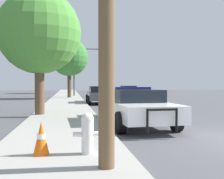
# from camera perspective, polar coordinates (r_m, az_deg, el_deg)

# --- Properties ---
(sidewalk_left) EXTENTS (3.00, 110.00, 0.13)m
(sidewalk_left) POSITION_cam_1_polar(r_m,az_deg,el_deg) (7.13, -10.48, -11.06)
(sidewalk_left) COLOR #A3A099
(sidewalk_left) RESTS_ON ground_plane
(police_car) EXTENTS (2.32, 5.40, 1.44)m
(police_car) POSITION_cam_1_polar(r_m,az_deg,el_deg) (10.65, 4.60, -3.27)
(police_car) COLOR white
(police_car) RESTS_ON ground_plane
(fire_hydrant) EXTENTS (0.60, 0.26, 0.85)m
(fire_hydrant) POSITION_cam_1_polar(r_m,az_deg,el_deg) (5.87, -4.99, -8.60)
(fire_hydrant) COLOR white
(fire_hydrant) RESTS_ON sidewalk_left
(traffic_light) EXTENTS (3.76, 0.35, 5.60)m
(traffic_light) POSITION_cam_1_polar(r_m,az_deg,el_deg) (33.09, -5.27, 5.60)
(traffic_light) COLOR #424247
(traffic_light) RESTS_ON sidewalk_left
(car_background_midblock) EXTENTS (1.94, 3.92, 1.35)m
(car_background_midblock) POSITION_cam_1_polar(r_m,az_deg,el_deg) (21.40, -2.60, -1.01)
(car_background_midblock) COLOR #474C51
(car_background_midblock) RESTS_ON ground_plane
(car_background_oncoming) EXTENTS (1.88, 4.67, 1.28)m
(car_background_oncoming) POSITION_cam_1_polar(r_m,az_deg,el_deg) (32.53, 3.41, -0.26)
(car_background_oncoming) COLOR black
(car_background_oncoming) RESTS_ON ground_plane
(car_background_distant) EXTENTS (2.19, 4.74, 1.42)m
(car_background_distant) POSITION_cam_1_polar(r_m,az_deg,el_deg) (41.88, -1.37, 0.19)
(car_background_distant) COLOR black
(car_background_distant) RESTS_ON ground_plane
(tree_sidewalk_far) EXTENTS (3.68, 3.68, 6.88)m
(tree_sidewalk_far) POSITION_cam_1_polar(r_m,az_deg,el_deg) (43.84, -8.45, 5.96)
(tree_sidewalk_far) COLOR brown
(tree_sidewalk_far) RESTS_ON sidewalk_left
(tree_sidewalk_near) EXTENTS (3.88, 3.88, 5.76)m
(tree_sidewalk_near) POSITION_cam_1_polar(r_m,az_deg,el_deg) (13.72, -14.56, 11.09)
(tree_sidewalk_near) COLOR brown
(tree_sidewalk_near) RESTS_ON sidewalk_left
(tree_sidewalk_mid) EXTENTS (3.84, 3.84, 6.01)m
(tree_sidewalk_mid) POSITION_cam_1_polar(r_m,az_deg,el_deg) (29.04, -8.69, 6.47)
(tree_sidewalk_mid) COLOR #4C3823
(tree_sidewalk_mid) RESTS_ON sidewalk_left
(traffic_cone) EXTENTS (0.33, 0.33, 0.69)m
(traffic_cone) POSITION_cam_1_polar(r_m,az_deg,el_deg) (5.95, -14.18, -9.54)
(traffic_cone) COLOR orange
(traffic_cone) RESTS_ON sidewalk_left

